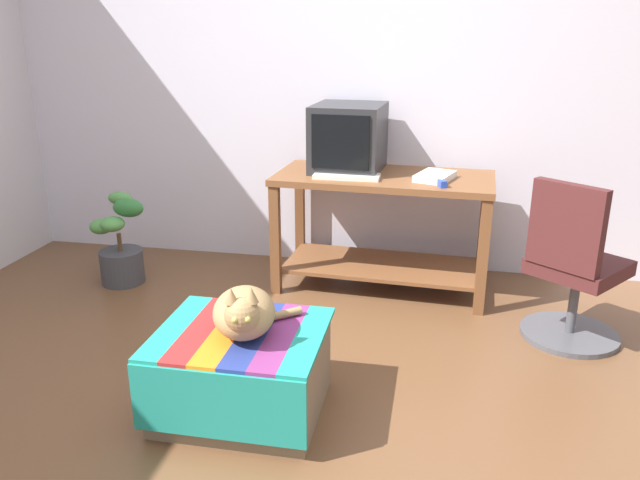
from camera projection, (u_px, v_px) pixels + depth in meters
name	position (u px, v px, depth m)	size (l,w,h in m)	color
ground_plane	(274.00, 424.00, 2.67)	(14.00, 14.00, 0.00)	brown
back_wall	(349.00, 76.00, 4.15)	(8.00, 0.10, 2.60)	silver
desk	(383.00, 212.00, 3.94)	(1.37, 0.71, 0.74)	brown
tv_monitor	(349.00, 138.00, 3.94)	(0.46, 0.51, 0.41)	#28282B
keyboard	(347.00, 176.00, 3.78)	(0.40, 0.15, 0.02)	beige
book	(435.00, 176.00, 3.74)	(0.18, 0.27, 0.04)	white
ottoman_with_blanket	(242.00, 371.00, 2.71)	(0.71, 0.63, 0.38)	#7A664C
cat	(244.00, 312.00, 2.59)	(0.38, 0.44, 0.27)	#9E7A4C
potted_plant	(120.00, 250.00, 4.08)	(0.40, 0.32, 0.59)	#3D3D42
office_chair	(572.00, 274.00, 3.27)	(0.59, 0.59, 0.89)	#4C4C51
stapler	(441.00, 183.00, 3.59)	(0.04, 0.11, 0.04)	#2342B7
pen	(438.00, 175.00, 3.84)	(0.01, 0.01, 0.14)	black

